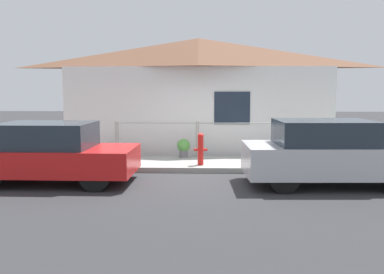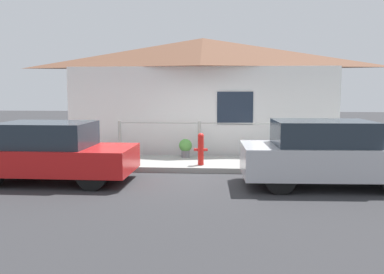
% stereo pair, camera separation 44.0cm
% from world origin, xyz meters
% --- Properties ---
extents(ground_plane, '(60.00, 60.00, 0.00)m').
position_xyz_m(ground_plane, '(0.00, 0.00, 0.00)').
color(ground_plane, '#2D2D30').
extents(sidewalk, '(24.00, 2.00, 0.14)m').
position_xyz_m(sidewalk, '(0.00, 1.00, 0.07)').
color(sidewalk, gray).
rests_on(sidewalk, ground_plane).
extents(house, '(8.85, 2.23, 3.81)m').
position_xyz_m(house, '(0.00, 3.47, 3.07)').
color(house, white).
rests_on(house, ground_plane).
extents(fence, '(4.90, 0.10, 1.05)m').
position_xyz_m(fence, '(0.00, 1.85, 0.72)').
color(fence, '#999993').
rests_on(fence, sidewalk).
extents(car_left, '(3.70, 1.79, 1.39)m').
position_xyz_m(car_left, '(-3.23, -1.24, 0.69)').
color(car_left, red).
rests_on(car_left, ground_plane).
extents(car_right, '(3.83, 1.85, 1.46)m').
position_xyz_m(car_right, '(2.99, -1.24, 0.73)').
color(car_right, '#B7B7BC').
rests_on(car_right, ground_plane).
extents(fire_hydrant, '(0.37, 0.16, 0.85)m').
position_xyz_m(fire_hydrant, '(0.12, 0.46, 0.58)').
color(fire_hydrant, red).
rests_on(fire_hydrant, sidewalk).
extents(potted_plant_near_hydrant, '(0.38, 0.38, 0.55)m').
position_xyz_m(potted_plant_near_hydrant, '(-0.40, 1.68, 0.45)').
color(potted_plant_near_hydrant, slate).
rests_on(potted_plant_near_hydrant, sidewalk).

